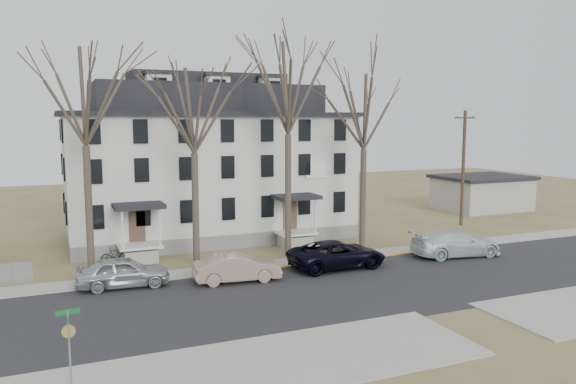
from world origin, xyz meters
name	(u,v)px	position (x,y,z in m)	size (l,w,h in m)	color
ground	(349,303)	(0.00, 0.00, 0.00)	(120.00, 120.00, 0.00)	olive
main_road	(330,291)	(0.00, 2.00, 0.00)	(120.00, 10.00, 0.04)	#27272A
far_sidewalk	(285,264)	(0.00, 8.00, 0.00)	(120.00, 2.00, 0.08)	#A09F97
near_sidewalk_left	(216,375)	(-8.00, -5.00, 0.00)	(20.00, 5.00, 0.08)	#A09F97
yellow_curb	(363,259)	(5.00, 7.10, 0.00)	(14.00, 0.25, 0.06)	gold
boarding_house	(208,165)	(-2.00, 17.95, 5.38)	(20.80, 12.36, 12.05)	slate
distant_building	(481,192)	(26.00, 20.00, 1.68)	(8.50, 6.50, 3.35)	#A09F97
tree_far_left	(83,89)	(-11.00, 9.80, 10.34)	(8.40, 8.40, 13.72)	#473B31
tree_mid_left	(193,104)	(-5.00, 9.80, 9.60)	(7.80, 7.80, 12.74)	#473B31
tree_center	(288,81)	(1.00, 9.80, 11.08)	(9.00, 9.00, 14.70)	#473B31
tree_mid_right	(364,106)	(6.50, 9.80, 9.60)	(7.80, 7.80, 12.74)	#473B31
utility_pole_far	(463,167)	(18.50, 14.00, 4.90)	(2.00, 0.28, 9.50)	#3D3023
car_silver	(123,273)	(-9.64, 6.73, 0.81)	(1.90, 4.73, 1.61)	#A9AEB1
car_tan	(237,268)	(-3.87, 5.40, 0.77)	(1.63, 4.66, 1.54)	tan
car_navy	(337,255)	(2.45, 5.79, 0.81)	(2.69, 5.83, 1.62)	black
car_white	(456,244)	(10.79, 5.41, 0.85)	(2.37, 5.83, 1.69)	silver
bicycle_left	(139,256)	(-8.12, 11.70, 0.40)	(0.54, 1.54, 0.81)	black
bicycle_right	(115,256)	(-9.49, 11.94, 0.51)	(0.48, 1.69, 1.01)	black
street_sign	(69,336)	(-12.58, -3.92, 1.73)	(0.74, 0.74, 2.60)	gray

